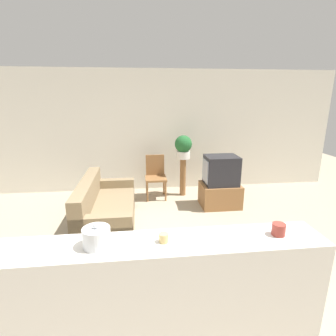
{
  "coord_description": "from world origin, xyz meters",
  "views": [
    {
      "loc": [
        -0.07,
        -2.52,
        2.12
      ],
      "look_at": [
        0.46,
        2.07,
        0.85
      ],
      "focal_mm": 28.0,
      "sensor_mm": 36.0,
      "label": 1
    }
  ],
  "objects": [
    {
      "name": "wooden_chair",
      "position": [
        0.28,
        2.84,
        0.5
      ],
      "size": [
        0.44,
        0.44,
        0.91
      ],
      "color": "olive",
      "rests_on": "ground_plane"
    },
    {
      "name": "foreground_counter",
      "position": [
        0.0,
        -0.6,
        0.48
      ],
      "size": [
        2.98,
        0.44,
        0.95
      ],
      "color": "silver",
      "rests_on": "ground_plane"
    },
    {
      "name": "decorative_bowl",
      "position": [
        -0.42,
        -0.6,
        1.03
      ],
      "size": [
        0.22,
        0.22,
        0.21
      ],
      "color": "silver",
      "rests_on": "foreground_counter"
    },
    {
      "name": "tv_stand",
      "position": [
        1.51,
        2.2,
        0.23
      ],
      "size": [
        0.75,
        0.58,
        0.45
      ],
      "color": "olive",
      "rests_on": "ground_plane"
    },
    {
      "name": "coffee_tin",
      "position": [
        1.11,
        -0.6,
        1.01
      ],
      "size": [
        0.11,
        0.11,
        0.11
      ],
      "color": "#99382D",
      "rests_on": "foreground_counter"
    },
    {
      "name": "wall_back",
      "position": [
        0.0,
        3.43,
        1.35
      ],
      "size": [
        9.0,
        0.06,
        2.7
      ],
      "color": "silver",
      "rests_on": "ground_plane"
    },
    {
      "name": "plant_stand",
      "position": [
        0.88,
        2.88,
        0.42
      ],
      "size": [
        0.13,
        0.13,
        0.83
      ],
      "color": "olive",
      "rests_on": "ground_plane"
    },
    {
      "name": "couch",
      "position": [
        -0.64,
        1.54,
        0.29
      ],
      "size": [
        0.83,
        1.75,
        0.82
      ],
      "color": "#847051",
      "rests_on": "ground_plane"
    },
    {
      "name": "potted_plant",
      "position": [
        0.88,
        2.88,
        1.09
      ],
      "size": [
        0.37,
        0.37,
        0.5
      ],
      "color": "white",
      "rests_on": "plant_stand"
    },
    {
      "name": "television",
      "position": [
        1.5,
        2.2,
        0.74
      ],
      "size": [
        0.63,
        0.49,
        0.56
      ],
      "color": "#232328",
      "rests_on": "tv_stand"
    },
    {
      "name": "ground_plane",
      "position": [
        0.0,
        0.0,
        0.0
      ],
      "size": [
        14.0,
        14.0,
        0.0
      ],
      "primitive_type": "plane",
      "color": "tan"
    },
    {
      "name": "candle_jar",
      "position": [
        0.11,
        -0.6,
        0.99
      ],
      "size": [
        0.08,
        0.08,
        0.08
      ],
      "color": "tan",
      "rests_on": "foreground_counter"
    }
  ]
}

